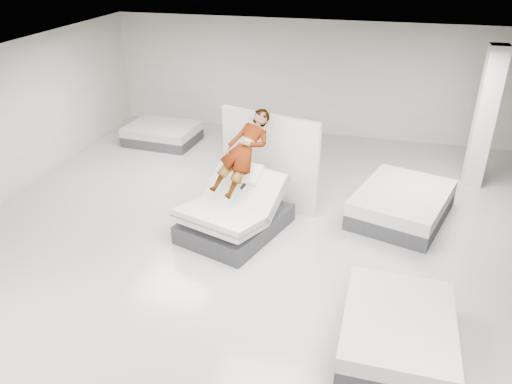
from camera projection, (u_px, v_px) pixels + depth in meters
room at (257, 187)px, 7.97m from camera, size 14.00×14.04×3.20m
hero_bed at (235, 215)px, 9.61m from camera, size 2.09×2.41×1.28m
person at (244, 165)px, 9.44m from camera, size 1.16×1.80×1.54m
remote at (243, 186)px, 9.18m from camera, size 0.09×0.15×0.08m
divider_panel at (269, 161)px, 10.37m from camera, size 2.17×0.71×2.03m
flat_bed_right_far at (402, 204)px, 10.17m from camera, size 2.22×2.58×0.60m
flat_bed_right_near at (397, 332)px, 6.93m from camera, size 1.52×2.01×0.55m
flat_bed_left_far at (162, 134)px, 13.92m from camera, size 1.96×1.52×0.51m
column at (484, 119)px, 10.94m from camera, size 0.40×0.40×3.20m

